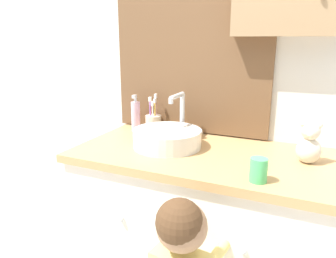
{
  "coord_description": "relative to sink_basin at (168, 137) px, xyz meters",
  "views": [
    {
      "loc": [
        0.42,
        -0.97,
        1.33
      ],
      "look_at": [
        -0.14,
        0.26,
        0.95
      ],
      "focal_mm": 35.0,
      "sensor_mm": 36.0,
      "label": 1
    }
  ],
  "objects": [
    {
      "name": "toothbrush_holder",
      "position": [
        -0.18,
        0.2,
        0.0
      ],
      "size": [
        0.08,
        0.08,
        0.2
      ],
      "color": "beige",
      "rests_on": "vanity_counter"
    },
    {
      "name": "wall_back",
      "position": [
        0.17,
        0.3,
        0.38
      ],
      "size": [
        3.2,
        0.18,
        2.5
      ],
      "color": "silver",
      "rests_on": "ground_plane"
    },
    {
      "name": "sink_basin",
      "position": [
        0.0,
        0.0,
        0.0
      ],
      "size": [
        0.31,
        0.36,
        0.23
      ],
      "color": "silver",
      "rests_on": "vanity_counter"
    },
    {
      "name": "soap_dispenser",
      "position": [
        -0.27,
        0.17,
        0.04
      ],
      "size": [
        0.05,
        0.05,
        0.19
      ],
      "color": "#CCA3BC",
      "rests_on": "vanity_counter"
    },
    {
      "name": "teddy_bear",
      "position": [
        0.59,
        0.04,
        0.04
      ],
      "size": [
        0.09,
        0.08,
        0.17
      ],
      "color": "beige",
      "rests_on": "vanity_counter"
    },
    {
      "name": "drinking_cup",
      "position": [
        0.44,
        -0.22,
        -0.0
      ],
      "size": [
        0.06,
        0.06,
        0.08
      ],
      "primitive_type": "cylinder",
      "color": "#4CC670",
      "rests_on": "vanity_counter"
    },
    {
      "name": "vanity_counter",
      "position": [
        0.17,
        -0.01,
        -0.47
      ],
      "size": [
        1.11,
        0.58,
        0.85
      ],
      "color": "silver",
      "rests_on": "ground_plane"
    }
  ]
}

